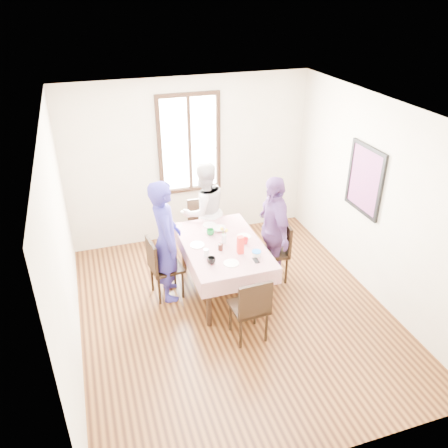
{
  "coord_description": "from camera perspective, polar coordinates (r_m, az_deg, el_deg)",
  "views": [
    {
      "loc": [
        -1.62,
        -4.52,
        3.95
      ],
      "look_at": [
        0.01,
        0.48,
        1.1
      ],
      "focal_mm": 36.2,
      "sensor_mm": 36.0,
      "label": 1
    }
  ],
  "objects": [
    {
      "name": "back_wall",
      "position": [
        7.43,
        -4.36,
        7.9
      ],
      "size": [
        4.0,
        0.0,
        4.0
      ],
      "primitive_type": "plane",
      "rotation": [
        1.57,
        0.0,
        0.0
      ],
      "color": "beige",
      "rests_on": "ground"
    },
    {
      "name": "mug_green",
      "position": [
        6.39,
        -1.74,
        -1.02
      ],
      "size": [
        0.15,
        0.15,
        0.09
      ],
      "primitive_type": "imported",
      "rotation": [
        0.0,
        0.0,
        -0.72
      ],
      "color": "#0C7226",
      "rests_on": "tablecloth"
    },
    {
      "name": "plate_far",
      "position": [
        6.65,
        -1.84,
        -0.12
      ],
      "size": [
        0.2,
        0.2,
        0.01
      ],
      "primitive_type": "cylinder",
      "color": "white",
      "rests_on": "tablecloth"
    },
    {
      "name": "flower_vase",
      "position": [
        6.18,
        0.01,
        -1.88
      ],
      "size": [
        0.07,
        0.07,
        0.13
      ],
      "primitive_type": "cylinder",
      "color": "silver",
      "rests_on": "tablecloth"
    },
    {
      "name": "chair_far",
      "position": [
        7.19,
        -2.63,
        -0.67
      ],
      "size": [
        0.44,
        0.44,
        0.91
      ],
      "primitive_type": "cube",
      "rotation": [
        0.0,
        0.0,
        3.09
      ],
      "color": "black",
      "rests_on": "ground"
    },
    {
      "name": "plate_right",
      "position": [
        6.36,
        2.52,
        -1.59
      ],
      "size": [
        0.2,
        0.2,
        0.01
      ],
      "primitive_type": "cylinder",
      "color": "white",
      "rests_on": "tablecloth"
    },
    {
      "name": "window_pane",
      "position": [
        7.32,
        -4.42,
        10.07
      ],
      "size": [
        0.9,
        0.02,
        1.5
      ],
      "primitive_type": "cube",
      "color": "white",
      "rests_on": "back_wall"
    },
    {
      "name": "serving_bowl",
      "position": [
        6.51,
        -0.6,
        -0.64
      ],
      "size": [
        0.21,
        0.21,
        0.05
      ],
      "primitive_type": "imported",
      "rotation": [
        0.0,
        0.0,
        -0.13
      ],
      "color": "white",
      "rests_on": "tablecloth"
    },
    {
      "name": "art_poster",
      "position": [
        6.48,
        17.4,
        5.36
      ],
      "size": [
        0.04,
        0.76,
        0.96
      ],
      "primitive_type": "cube",
      "color": "red",
      "rests_on": "right_wall"
    },
    {
      "name": "dining_table",
      "position": [
        6.4,
        -0.14,
        -5.51
      ],
      "size": [
        0.93,
        1.48,
        0.75
      ],
      "primitive_type": "cube",
      "color": "black",
      "rests_on": "ground"
    },
    {
      "name": "person_left",
      "position": [
        6.1,
        -7.35,
        -2.13
      ],
      "size": [
        0.46,
        0.66,
        1.74
      ],
      "primitive_type": "imported",
      "rotation": [
        0.0,
        0.0,
        1.51
      ],
      "color": "navy",
      "rests_on": "ground"
    },
    {
      "name": "mug_flag",
      "position": [
        6.19,
        2.68,
        -2.13
      ],
      "size": [
        0.12,
        0.12,
        0.09
      ],
      "primitive_type": "imported",
      "rotation": [
        0.0,
        0.0,
        0.3
      ],
      "color": "red",
      "rests_on": "tablecloth"
    },
    {
      "name": "chair_left",
      "position": [
        6.31,
        -7.3,
        -5.42
      ],
      "size": [
        0.47,
        0.47,
        0.91
      ],
      "primitive_type": "cube",
      "rotation": [
        0.0,
        0.0,
        -1.45
      ],
      "color": "black",
      "rests_on": "ground"
    },
    {
      "name": "person_right",
      "position": [
        6.44,
        6.16,
        -0.79
      ],
      "size": [
        0.46,
        0.98,
        1.64
      ],
      "primitive_type": "imported",
      "rotation": [
        0.0,
        0.0,
        -1.63
      ],
      "color": "#613C7A",
      "rests_on": "ground"
    },
    {
      "name": "chair_near",
      "position": [
        5.58,
        3.12,
        -10.37
      ],
      "size": [
        0.44,
        0.44,
        0.91
      ],
      "primitive_type": "cube",
      "rotation": [
        0.0,
        0.0,
        0.04
      ],
      "color": "black",
      "rests_on": "ground"
    },
    {
      "name": "plate_left",
      "position": [
        6.17,
        -3.37,
        -2.66
      ],
      "size": [
        0.2,
        0.2,
        0.01
      ],
      "primitive_type": "cylinder",
      "color": "white",
      "rests_on": "tablecloth"
    },
    {
      "name": "tablecloth",
      "position": [
        6.19,
        -0.14,
        -2.59
      ],
      "size": [
        1.05,
        1.6,
        0.01
      ],
      "primitive_type": "cube",
      "color": "#5F000D",
      "rests_on": "dining_table"
    },
    {
      "name": "ground",
      "position": [
        6.22,
        1.3,
        -11.0
      ],
      "size": [
        4.5,
        4.5,
        0.0
      ],
      "primitive_type": "plane",
      "color": "black",
      "rests_on": "ground"
    },
    {
      "name": "flower_bunch",
      "position": [
        6.12,
        0.01,
        -0.94
      ],
      "size": [
        0.09,
        0.09,
        0.1
      ],
      "primitive_type": null,
      "color": "yellow",
      "rests_on": "flower_vase"
    },
    {
      "name": "mug_black",
      "position": [
        5.76,
        -1.61,
        -4.63
      ],
      "size": [
        0.13,
        0.13,
        0.09
      ],
      "primitive_type": "imported",
      "rotation": [
        0.0,
        0.0,
        -0.22
      ],
      "color": "black",
      "rests_on": "tablecloth"
    },
    {
      "name": "juice_carton",
      "position": [
        5.94,
        2.08,
        -2.66
      ],
      "size": [
        0.08,
        0.08,
        0.24
      ],
      "primitive_type": "cube",
      "color": "red",
      "rests_on": "tablecloth"
    },
    {
      "name": "jam_jar",
      "position": [
        6.04,
        -0.44,
        -2.91
      ],
      "size": [
        0.07,
        0.07,
        0.09
      ],
      "primitive_type": "cylinder",
      "color": "black",
      "rests_on": "tablecloth"
    },
    {
      "name": "right_wall",
      "position": [
        6.35,
        18.77,
        2.67
      ],
      "size": [
        0.0,
        4.5,
        4.5
      ],
      "primitive_type": "plane",
      "rotation": [
        1.57,
        0.0,
        -1.57
      ],
      "color": "beige",
      "rests_on": "ground"
    },
    {
      "name": "window_frame",
      "position": [
        7.31,
        -4.4,
        10.04
      ],
      "size": [
        1.02,
        0.06,
        1.62
      ],
      "primitive_type": "cube",
      "color": "black",
      "rests_on": "back_wall"
    },
    {
      "name": "smartphone",
      "position": [
        5.85,
        4.07,
        -4.61
      ],
      "size": [
        0.07,
        0.13,
        0.01
      ],
      "primitive_type": "cube",
      "color": "black",
      "rests_on": "tablecloth"
    },
    {
      "name": "plate_near",
      "position": [
        5.78,
        0.92,
        -4.98
      ],
      "size": [
        0.2,
        0.2,
        0.01
      ],
      "primitive_type": "cylinder",
      "color": "white",
      "rests_on": "tablecloth"
    },
    {
      "name": "drinking_glass",
      "position": [
        5.91,
        -2.25,
        -3.61
      ],
      "size": [
        0.07,
        0.07,
        0.1
      ],
      "primitive_type": "cylinder",
      "color": "silver",
      "rests_on": "tablecloth"
    },
    {
      "name": "chair_right",
      "position": [
        6.63,
        6.16,
        -3.53
      ],
      "size": [
        0.47,
        0.47,
        0.91
      ],
      "primitive_type": "cube",
      "rotation": [
        0.0,
        0.0,
        1.44
      ],
      "color": "black",
      "rests_on": "ground"
    },
    {
      "name": "person_far",
      "position": [
        7.01,
        -2.65,
        1.69
      ],
      "size": [
        0.9,
        0.78,
        1.59
      ],
      "primitive_type": "imported",
      "rotation": [
        0.0,
        0.0,
        3.4
      ],
      "color": "beige",
      "rests_on": "ground"
    },
    {
      "name": "butter_tub",
      "position": [
        5.94,
        4.12,
        -3.76
      ],
      "size": [
        0.12,
        0.12,
        0.06
      ],
      "primitive_type": "cylinder",
      "color": "white",
      "rests_on": "tablecloth"
    },
    {
      "name": "butter_lid",
      "position": [
        5.92,
        4.13,
        -3.48
      ],
      "size": [
        0.12,
        0.12,
        0.01
      ],
      "primitive_type": "cylinder",
      "color": "blue",
      "rests_on": "butter_tub"
    }
  ]
}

